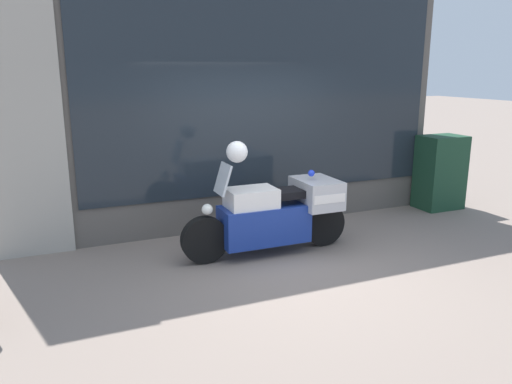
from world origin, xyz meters
The scene contains 6 objects.
ground_plane centered at (0.00, 0.00, 0.00)m, with size 60.00×60.00×0.00m, color gray.
shop_building centered at (-0.46, 2.00, 2.03)m, with size 6.91×0.55×4.05m.
window_display centered at (0.43, 2.03, 0.44)m, with size 5.44×0.30×1.79m.
paramedic_motorcycle centered at (0.06, 0.63, 0.55)m, with size 2.33×0.72×1.26m.
utility_cabinet centered at (3.62, 1.49, 0.64)m, with size 0.75×0.54×1.28m, color #193D28.
white_helmet centered at (-0.50, 0.64, 1.40)m, with size 0.27×0.27×0.27m, color white.
Camera 1 is at (-2.70, -5.09, 2.41)m, focal length 35.00 mm.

